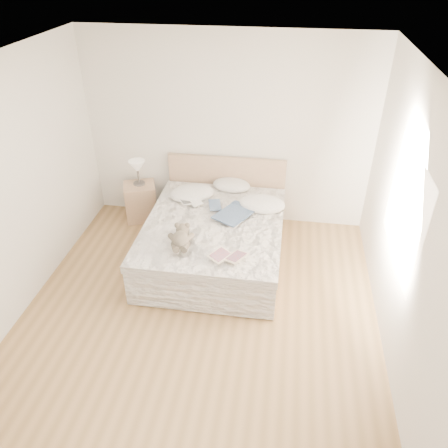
{
  "coord_description": "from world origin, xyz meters",
  "views": [
    {
      "loc": [
        0.83,
        -3.43,
        3.59
      ],
      "look_at": [
        0.14,
        1.05,
        0.62
      ],
      "focal_mm": 35.0,
      "sensor_mm": 36.0,
      "label": 1
    }
  ],
  "objects": [
    {
      "name": "window",
      "position": [
        1.99,
        0.3,
        1.45
      ],
      "size": [
        0.02,
        1.3,
        1.1
      ],
      "primitive_type": "cube",
      "color": "white",
      "rests_on": "wall_right"
    },
    {
      "name": "floor",
      "position": [
        0.0,
        0.0,
        0.0
      ],
      "size": [
        4.0,
        4.5,
        0.0
      ],
      "primitive_type": "cube",
      "color": "brown",
      "rests_on": "ground"
    },
    {
      "name": "wall_front",
      "position": [
        0.0,
        -2.25,
        1.35
      ],
      "size": [
        4.0,
        0.02,
        2.7
      ],
      "primitive_type": "cube",
      "color": "silver",
      "rests_on": "ground"
    },
    {
      "name": "bed",
      "position": [
        0.0,
        1.19,
        0.31
      ],
      "size": [
        1.72,
        2.14,
        1.0
      ],
      "color": "tan",
      "rests_on": "floor"
    },
    {
      "name": "table_lamp",
      "position": [
        -1.27,
        2.01,
        0.83
      ],
      "size": [
        0.27,
        0.27,
        0.37
      ],
      "color": "#453F3C",
      "rests_on": "nightstand"
    },
    {
      "name": "pillow_right",
      "position": [
        0.57,
        1.58,
        0.64
      ],
      "size": [
        0.65,
        0.48,
        0.18
      ],
      "primitive_type": "ellipsoid",
      "rotation": [
        0.0,
        0.0,
        -0.09
      ],
      "color": "white",
      "rests_on": "bed"
    },
    {
      "name": "wall_left",
      "position": [
        -2.0,
        0.0,
        1.35
      ],
      "size": [
        0.02,
        4.5,
        2.7
      ],
      "primitive_type": "cube",
      "color": "silver",
      "rests_on": "ground"
    },
    {
      "name": "wall_right",
      "position": [
        2.0,
        0.0,
        1.35
      ],
      "size": [
        0.02,
        4.5,
        2.7
      ],
      "primitive_type": "cube",
      "color": "silver",
      "rests_on": "ground"
    },
    {
      "name": "ceiling",
      "position": [
        0.0,
        0.0,
        2.7
      ],
      "size": [
        4.0,
        4.5,
        0.0
      ],
      "primitive_type": "cube",
      "color": "white",
      "rests_on": "ground"
    },
    {
      "name": "childrens_book",
      "position": [
        0.29,
        0.39,
        0.63
      ],
      "size": [
        0.45,
        0.41,
        0.02
      ],
      "primitive_type": "cube",
      "rotation": [
        0.0,
        0.0,
        -0.55
      ],
      "color": "#F9E5C5",
      "rests_on": "bed"
    },
    {
      "name": "blouse",
      "position": [
        0.24,
        1.3,
        0.63
      ],
      "size": [
        0.8,
        0.81,
        0.02
      ],
      "primitive_type": null,
      "rotation": [
        0.0,
        0.0,
        -0.51
      ],
      "color": "navy",
      "rests_on": "bed"
    },
    {
      "name": "pillow_middle",
      "position": [
        0.09,
        2.04,
        0.64
      ],
      "size": [
        0.59,
        0.45,
        0.16
      ],
      "primitive_type": "ellipsoid",
      "rotation": [
        0.0,
        0.0,
        -0.13
      ],
      "color": "silver",
      "rests_on": "bed"
    },
    {
      "name": "teddy_bear",
      "position": [
        -0.28,
        0.5,
        0.65
      ],
      "size": [
        0.33,
        0.42,
        0.2
      ],
      "primitive_type": null,
      "rotation": [
        0.0,
        0.0,
        0.19
      ],
      "color": "brown",
      "rests_on": "bed"
    },
    {
      "name": "wall_back",
      "position": [
        0.0,
        2.25,
        1.35
      ],
      "size": [
        4.0,
        0.02,
        2.7
      ],
      "primitive_type": "cube",
      "color": "silver",
      "rests_on": "ground"
    },
    {
      "name": "photo_book",
      "position": [
        -0.38,
        1.5,
        0.63
      ],
      "size": [
        0.36,
        0.34,
        0.02
      ],
      "primitive_type": "cube",
      "rotation": [
        0.0,
        0.0,
        0.63
      ],
      "color": "white",
      "rests_on": "bed"
    },
    {
      "name": "pillow_left",
      "position": [
        -0.41,
        1.72,
        0.64
      ],
      "size": [
        0.74,
        0.64,
        0.18
      ],
      "primitive_type": "ellipsoid",
      "rotation": [
        0.0,
        0.0,
        0.42
      ],
      "color": "silver",
      "rests_on": "bed"
    },
    {
      "name": "nightstand",
      "position": [
        -1.27,
        1.98,
        0.28
      ],
      "size": [
        0.56,
        0.53,
        0.56
      ],
      "primitive_type": "cube",
      "rotation": [
        0.0,
        0.0,
        0.34
      ],
      "color": "tan",
      "rests_on": "floor"
    }
  ]
}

